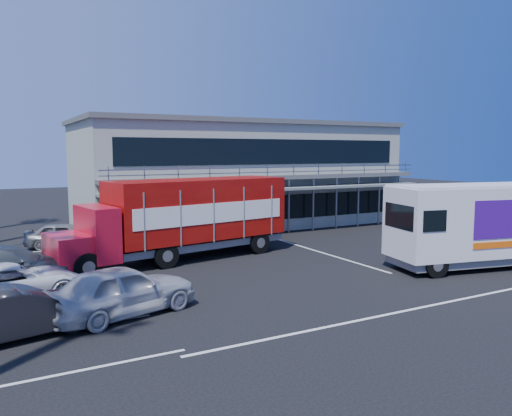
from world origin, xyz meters
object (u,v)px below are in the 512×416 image
white_van (473,224)px  parked_car_b (19,312)px  red_truck (184,216)px  parked_car_a (122,290)px

white_van → parked_car_b: bearing=-169.1°
red_truck → parked_car_a: bearing=-133.5°
white_van → parked_car_a: 15.59m
white_van → parked_car_a: bearing=-171.1°
red_truck → white_van: size_ratio=1.46×
parked_car_b → red_truck: bearing=-58.0°
red_truck → parked_car_a: red_truck is taller
parked_car_b → parked_car_a: bearing=-92.8°
red_truck → white_van: 13.36m
red_truck → white_van: red_truck is taller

